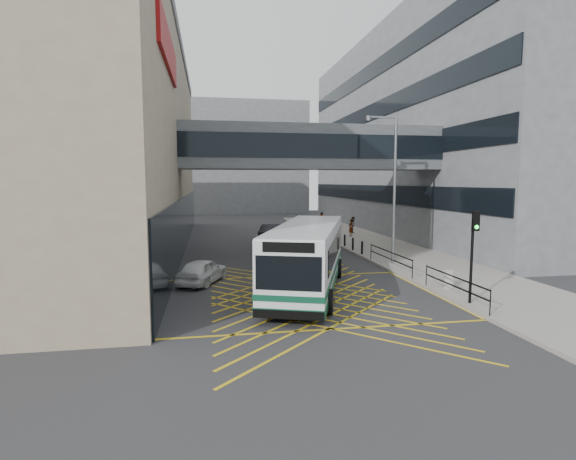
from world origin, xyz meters
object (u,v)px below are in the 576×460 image
car_white (202,271)px  pedestrian_a (351,228)px  car_silver (298,236)px  litter_bin (449,279)px  street_lamp (392,181)px  pedestrian_b (353,225)px  traffic_light (474,244)px  car_dark (274,233)px  bus (308,255)px  pedestrian_c (322,220)px

car_white → pedestrian_a: (13.18, 16.44, 0.29)m
pedestrian_a → car_white: bearing=10.7°
car_silver → litter_bin: size_ratio=5.22×
street_lamp → litter_bin: size_ratio=10.95×
car_white → pedestrian_b: pedestrian_b is taller
street_lamp → pedestrian_b: 16.86m
traffic_light → litter_bin: (0.54, 2.69, -2.08)m
car_dark → pedestrian_b: pedestrian_b is taller
car_silver → pedestrian_a: bearing=-142.6°
car_dark → car_silver: bearing=159.6°
bus → pedestrian_c: bus is taller
car_silver → pedestrian_c: size_ratio=2.58×
car_dark → pedestrian_c: (6.86, 10.23, 0.18)m
bus → car_silver: size_ratio=2.72×
car_white → traffic_light: size_ratio=1.06×
street_lamp → bus: bearing=-141.2°
car_dark → car_silver: (1.82, -1.52, -0.14)m
bus → litter_bin: 6.74m
traffic_light → pedestrian_c: traffic_light is taller
street_lamp → pedestrian_a: bearing=80.8°
traffic_light → pedestrian_c: (1.75, 31.59, -1.67)m
bus → traffic_light: traffic_light is taller
pedestrian_b → car_dark: bearing=163.9°
car_white → car_dark: size_ratio=0.80×
bus → litter_bin: (6.51, -1.32, -1.13)m
pedestrian_c → traffic_light: bearing=111.7°
litter_bin → pedestrian_b: 22.89m
car_silver → car_white: bearing=69.3°
bus → car_dark: bearing=106.7°
car_silver → car_dark: bearing=-30.9°
car_silver → traffic_light: size_ratio=1.10×
traffic_light → pedestrian_c: 31.68m
traffic_light → pedestrian_b: size_ratio=2.44×
car_silver → pedestrian_c: 12.79m
litter_bin → pedestrian_a: 20.22m
car_dark → pedestrian_a: (7.35, 1.48, 0.14)m
litter_bin → pedestrian_c: (1.21, 28.89, 0.41)m
litter_bin → pedestrian_c: size_ratio=0.49×
car_dark → traffic_light: (5.11, -21.36, 1.85)m
street_lamp → pedestrian_c: bearing=85.2°
pedestrian_c → litter_bin: bearing=112.5°
pedestrian_a → litter_bin: bearing=44.6°
bus → street_lamp: bearing=59.6°
car_silver → pedestrian_c: bearing=-104.3°
street_lamp → litter_bin: street_lamp is taller
car_white → car_dark: bearing=-88.3°
car_silver → street_lamp: (3.68, -10.47, 4.54)m
bus → pedestrian_a: bus is taller
traffic_light → car_white: bearing=155.5°
traffic_light → street_lamp: bearing=93.4°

